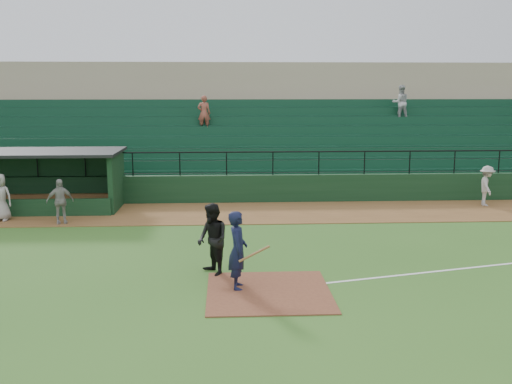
{
  "coord_description": "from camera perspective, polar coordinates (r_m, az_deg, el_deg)",
  "views": [
    {
      "loc": [
        -1.0,
        -14.27,
        4.92
      ],
      "look_at": [
        0.0,
        5.0,
        1.4
      ],
      "focal_mm": 40.23,
      "sensor_mm": 36.0,
      "label": 1
    }
  ],
  "objects": [
    {
      "name": "ground",
      "position": [
        15.13,
        0.99,
        -8.64
      ],
      "size": [
        90.0,
        90.0,
        0.0
      ],
      "primitive_type": "plane",
      "color": "#315E1E",
      "rests_on": "ground"
    },
    {
      "name": "warning_track",
      "position": [
        22.83,
        -0.39,
        -2.07
      ],
      "size": [
        40.0,
        4.0,
        0.03
      ],
      "primitive_type": "cube",
      "color": "brown",
      "rests_on": "ground"
    },
    {
      "name": "home_plate_dirt",
      "position": [
        14.18,
        1.27,
        -9.9
      ],
      "size": [
        3.0,
        3.0,
        0.03
      ],
      "primitive_type": "cube",
      "color": "brown",
      "rests_on": "ground"
    },
    {
      "name": "stadium_structure",
      "position": [
        30.86,
        -1.1,
        5.47
      ],
      "size": [
        38.0,
        13.08,
        6.4
      ],
      "color": "black",
      "rests_on": "ground"
    },
    {
      "name": "dugout",
      "position": [
        25.64,
        -22.9,
        1.48
      ],
      "size": [
        8.9,
        3.2,
        2.42
      ],
      "color": "black",
      "rests_on": "ground"
    },
    {
      "name": "batter_at_plate",
      "position": [
        14.15,
        -1.82,
        -5.82
      ],
      "size": [
        1.03,
        0.73,
        1.97
      ],
      "color": "black",
      "rests_on": "ground"
    },
    {
      "name": "umpire",
      "position": [
        15.25,
        -4.35,
        -4.73
      ],
      "size": [
        1.07,
        1.16,
        1.92
      ],
      "primitive_type": "imported",
      "rotation": [
        0.0,
        0.0,
        -1.1
      ],
      "color": "black",
      "rests_on": "ground"
    },
    {
      "name": "runner",
      "position": [
        25.85,
        21.96,
        0.57
      ],
      "size": [
        0.86,
        1.2,
        1.69
      ],
      "primitive_type": "imported",
      "rotation": [
        0.0,
        0.0,
        1.34
      ],
      "color": "#A9A49E",
      "rests_on": "warning_track"
    },
    {
      "name": "dugout_player_a",
      "position": [
        22.02,
        -18.92,
        -0.87
      ],
      "size": [
        1.04,
        0.75,
        1.64
      ],
      "primitive_type": "imported",
      "rotation": [
        0.0,
        0.0,
        0.41
      ],
      "color": "#98948E",
      "rests_on": "warning_track"
    },
    {
      "name": "dugout_player_b",
      "position": [
        23.3,
        -24.09,
        -0.47
      ],
      "size": [
        0.9,
        0.62,
        1.77
      ],
      "primitive_type": "imported",
      "rotation": [
        0.0,
        0.0,
        -0.07
      ],
      "color": "#9F9A95",
      "rests_on": "warning_track"
    }
  ]
}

